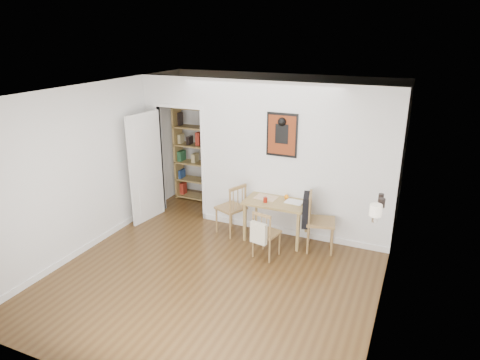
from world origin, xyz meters
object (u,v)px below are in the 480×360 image
at_px(chair_right, 320,221).
at_px(bookshelf, 195,154).
at_px(ceramic_jar_a, 381,203).
at_px(fireplace, 379,248).
at_px(orange_fruit, 286,197).
at_px(dining_table, 277,205).
at_px(mantel_lamp, 376,211).
at_px(chair_front, 266,233).
at_px(chair_left, 231,208).
at_px(ceramic_jar_b, 381,197).
at_px(notebook, 294,202).
at_px(red_glass, 265,200).

xyz_separation_m(chair_right, bookshelf, (-2.89, 1.16, 0.47)).
bearing_deg(ceramic_jar_a, fireplace, -65.64).
height_order(bookshelf, orange_fruit, bookshelf).
xyz_separation_m(dining_table, mantel_lamp, (1.67, -1.26, 0.69)).
xyz_separation_m(chair_front, orange_fruit, (0.07, 0.75, 0.34)).
bearing_deg(mantel_lamp, orange_fruit, 137.97).
height_order(chair_left, ceramic_jar_a, ceramic_jar_a).
bearing_deg(fireplace, ceramic_jar_b, 102.74).
xyz_separation_m(bookshelf, notebook, (2.43, -1.04, -0.26)).
height_order(chair_left, mantel_lamp, mantel_lamp).
relative_size(dining_table, chair_right, 1.07).
xyz_separation_m(ceramic_jar_a, ceramic_jar_b, (-0.03, 0.24, -0.01)).
xyz_separation_m(fireplace, notebook, (-1.45, 0.89, 0.09)).
bearing_deg(ceramic_jar_b, bookshelf, 157.41).
bearing_deg(bookshelf, fireplace, -26.51).
bearing_deg(orange_fruit, chair_right, -18.34).
bearing_deg(ceramic_jar_a, ceramic_jar_b, 96.94).
xyz_separation_m(dining_table, orange_fruit, (0.12, 0.13, 0.12)).
distance_m(chair_front, ceramic_jar_a, 1.83).
xyz_separation_m(dining_table, notebook, (0.29, 0.04, 0.09)).
height_order(chair_right, orange_fruit, chair_right).
distance_m(dining_table, ceramic_jar_b, 1.83).
bearing_deg(chair_front, ceramic_jar_a, -4.12).
distance_m(chair_right, mantel_lamp, 1.70).
relative_size(red_glass, ceramic_jar_b, 0.92).
relative_size(chair_left, fireplace, 0.73).
bearing_deg(notebook, bookshelf, 156.81).
bearing_deg(red_glass, fireplace, -20.55).
distance_m(notebook, mantel_lamp, 1.99).
height_order(chair_left, red_glass, chair_left).
relative_size(fireplace, mantel_lamp, 5.49).
relative_size(notebook, ceramic_jar_a, 2.44).
xyz_separation_m(orange_fruit, mantel_lamp, (1.54, -1.39, 0.56)).
relative_size(dining_table, ceramic_jar_b, 11.07).
relative_size(chair_front, mantel_lamp, 3.41).
xyz_separation_m(bookshelf, ceramic_jar_a, (3.83, -1.82, 0.26)).
height_order(dining_table, bookshelf, bookshelf).
height_order(chair_front, fireplace, fireplace).
distance_m(chair_right, red_glass, 0.93).
relative_size(orange_fruit, mantel_lamp, 0.34).
xyz_separation_m(orange_fruit, ceramic_jar_a, (1.56, -0.87, 0.48)).
relative_size(fireplace, orange_fruit, 16.19).
distance_m(chair_left, red_glass, 0.71).
xyz_separation_m(mantel_lamp, ceramic_jar_b, (-0.01, 0.76, -0.09)).
height_order(chair_right, bookshelf, bookshelf).
bearing_deg(ceramic_jar_b, orange_fruit, 157.70).
distance_m(chair_left, bookshelf, 1.86).
xyz_separation_m(orange_fruit, ceramic_jar_b, (1.53, -0.63, 0.47)).
distance_m(chair_right, fireplace, 1.26).
relative_size(chair_left, bookshelf, 0.47).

